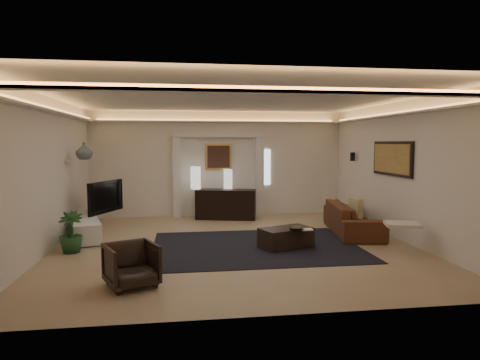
{
  "coord_description": "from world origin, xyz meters",
  "views": [
    {
      "loc": [
        -1.04,
        -8.19,
        2.04
      ],
      "look_at": [
        0.2,
        0.6,
        1.25
      ],
      "focal_mm": 31.45,
      "sensor_mm": 36.0,
      "label": 1
    }
  ],
  "objects": [
    {
      "name": "sofa",
      "position": [
        2.79,
        0.73,
        0.34
      ],
      "size": [
        2.41,
        1.25,
        0.67
      ],
      "primitive_type": "imported",
      "rotation": [
        0.0,
        0.0,
        1.41
      ],
      "color": "black",
      "rests_on": "ground"
    },
    {
      "name": "throw_pillow",
      "position": [
        2.94,
        0.91,
        0.55
      ],
      "size": [
        0.19,
        0.45,
        0.44
      ],
      "primitive_type": "cube",
      "rotation": [
        0.0,
        0.0,
        0.13
      ],
      "color": "tan",
      "rests_on": "sofa"
    },
    {
      "name": "tv",
      "position": [
        -2.88,
        1.79,
        0.82
      ],
      "size": [
        1.23,
        0.68,
        0.73
      ],
      "primitive_type": "imported",
      "rotation": [
        0.0,
        0.0,
        1.14
      ],
      "color": "black",
      "rests_on": "media_ledge"
    },
    {
      "name": "ginger_jar",
      "position": [
        -3.15,
        1.45,
        1.86
      ],
      "size": [
        0.39,
        0.39,
        0.38
      ],
      "primitive_type": "imported",
      "rotation": [
        0.0,
        0.0,
        -0.09
      ],
      "color": "slate",
      "rests_on": "wall_niche"
    },
    {
      "name": "wall_left",
      "position": [
        -3.5,
        0.0,
        1.45
      ],
      "size": [
        0.0,
        7.0,
        7.0
      ],
      "primitive_type": "plane",
      "rotation": [
        1.57,
        0.0,
        1.57
      ],
      "color": "silver",
      "rests_on": "ground"
    },
    {
      "name": "daylight_slit",
      "position": [
        1.35,
        3.48,
        1.35
      ],
      "size": [
        0.25,
        0.03,
        1.0
      ],
      "primitive_type": "cube",
      "color": "white",
      "rests_on": "wall_back"
    },
    {
      "name": "art_panel_frame",
      "position": [
        3.47,
        0.3,
        1.7
      ],
      "size": [
        0.04,
        1.64,
        0.74
      ],
      "primitive_type": "cube",
      "color": "black",
      "rests_on": "wall_right"
    },
    {
      "name": "wall_front",
      "position": [
        0.0,
        -3.5,
        1.45
      ],
      "size": [
        7.0,
        0.0,
        7.0
      ],
      "primitive_type": "plane",
      "rotation": [
        -1.57,
        0.0,
        0.0
      ],
      "color": "silver",
      "rests_on": "ground"
    },
    {
      "name": "wall_niche",
      "position": [
        -3.44,
        1.4,
        1.65
      ],
      "size": [
        0.1,
        0.55,
        0.04
      ],
      "primitive_type": "cube",
      "color": "silver",
      "rests_on": "wall_left"
    },
    {
      "name": "plant",
      "position": [
        -3.08,
        -0.16,
        0.38
      ],
      "size": [
        0.44,
        0.44,
        0.77
      ],
      "primitive_type": "imported",
      "rotation": [
        0.0,
        0.0,
        0.03
      ],
      "color": "#204920",
      "rests_on": "ground"
    },
    {
      "name": "media_ledge",
      "position": [
        -3.15,
        1.21,
        0.23
      ],
      "size": [
        1.12,
        2.24,
        0.41
      ],
      "primitive_type": "cube",
      "rotation": [
        0.0,
        0.0,
        0.28
      ],
      "color": "silver",
      "rests_on": "ground"
    },
    {
      "name": "throw_blanket",
      "position": [
        2.96,
        -1.12,
        0.55
      ],
      "size": [
        0.7,
        0.63,
        0.06
      ],
      "primitive_type": "cube",
      "rotation": [
        0.0,
        0.0,
        -0.28
      ],
      "color": "beige",
      "rests_on": "sofa"
    },
    {
      "name": "figurine",
      "position": [
        -3.15,
        2.3,
        0.64
      ],
      "size": [
        0.17,
        0.17,
        0.41
      ],
      "primitive_type": "cylinder",
      "rotation": [
        0.0,
        0.0,
        -0.15
      ],
      "color": "#301C10",
      "rests_on": "media_ledge"
    },
    {
      "name": "painting_frame",
      "position": [
        0.0,
        3.47,
        1.65
      ],
      "size": [
        0.74,
        0.04,
        0.74
      ],
      "primitive_type": "cube",
      "color": "tan",
      "rests_on": "wall_back"
    },
    {
      "name": "console",
      "position": [
        0.14,
        2.87,
        0.4
      ],
      "size": [
        1.65,
        0.86,
        0.79
      ],
      "primitive_type": "cube",
      "rotation": [
        0.0,
        0.0,
        -0.24
      ],
      "color": "black",
      "rests_on": "ground"
    },
    {
      "name": "armchair",
      "position": [
        -1.75,
        -2.22,
        0.31
      ],
      "size": [
        0.89,
        0.9,
        0.63
      ],
      "primitive_type": "imported",
      "rotation": [
        0.0,
        0.0,
        0.42
      ],
      "color": "black",
      "rests_on": "ground"
    },
    {
      "name": "painting_canvas",
      "position": [
        0.0,
        3.44,
        1.65
      ],
      "size": [
        0.62,
        0.02,
        0.62
      ],
      "primitive_type": "cube",
      "color": "#4C2D1E",
      "rests_on": "wall_back"
    },
    {
      "name": "lamp_right",
      "position": [
        0.23,
        3.12,
        1.09
      ],
      "size": [
        0.31,
        0.31,
        0.52
      ],
      "primitive_type": "cylinder",
      "rotation": [
        0.0,
        0.0,
        0.42
      ],
      "color": "beige",
      "rests_on": "console"
    },
    {
      "name": "art_panel_gold",
      "position": [
        3.44,
        0.3,
        1.7
      ],
      "size": [
        0.02,
        1.5,
        0.62
      ],
      "primitive_type": "cube",
      "color": "tan",
      "rests_on": "wall_right"
    },
    {
      "name": "wall_right",
      "position": [
        3.5,
        0.0,
        1.45
      ],
      "size": [
        0.0,
        7.0,
        7.0
      ],
      "primitive_type": "plane",
      "rotation": [
        1.57,
        0.0,
        -1.57
      ],
      "color": "silver",
      "rests_on": "ground"
    },
    {
      "name": "bowl",
      "position": [
        1.09,
        -0.63,
        0.45
      ],
      "size": [
        0.37,
        0.37,
        0.07
      ],
      "primitive_type": "imported",
      "rotation": [
        0.0,
        0.0,
        -0.3
      ],
      "color": "#392D1E",
      "rests_on": "coffee_table"
    },
    {
      "name": "wall_back",
      "position": [
        0.0,
        3.5,
        1.45
      ],
      "size": [
        7.0,
        0.0,
        7.0
      ],
      "primitive_type": "plane",
      "rotation": [
        1.57,
        0.0,
        0.0
      ],
      "color": "silver",
      "rests_on": "ground"
    },
    {
      "name": "cove_soffit",
      "position": [
        0.0,
        0.0,
        2.62
      ],
      "size": [
        7.0,
        7.0,
        0.04
      ],
      "primitive_type": "cube",
      "color": "silver",
      "rests_on": "ceiling"
    },
    {
      "name": "ceiling",
      "position": [
        0.0,
        0.0,
        2.9
      ],
      "size": [
        7.0,
        7.0,
        0.0
      ],
      "primitive_type": "plane",
      "rotation": [
        3.14,
        0.0,
        0.0
      ],
      "color": "white",
      "rests_on": "ground"
    },
    {
      "name": "magazine",
      "position": [
        1.3,
        -0.63,
        0.42
      ],
      "size": [
        0.22,
        0.17,
        0.03
      ],
      "primitive_type": "cube",
      "rotation": [
        0.0,
        0.0,
        0.05
      ],
      "color": "white",
      "rests_on": "coffee_table"
    },
    {
      "name": "pilaster_left",
      "position": [
        -1.15,
        3.4,
        1.1
      ],
      "size": [
        0.22,
        0.2,
        2.2
      ],
      "primitive_type": "cube",
      "color": "silver",
      "rests_on": "ground"
    },
    {
      "name": "wall_sconce",
      "position": [
        3.38,
        2.2,
        1.68
      ],
      "size": [
        0.12,
        0.12,
        0.22
      ],
      "primitive_type": "cylinder",
      "color": "black",
      "rests_on": "wall_right"
    },
    {
      "name": "coffee_table",
      "position": [
        0.97,
        -0.36,
        0.2
      ],
      "size": [
        1.12,
        0.87,
        0.37
      ],
      "primitive_type": "cube",
      "rotation": [
        0.0,
        0.0,
        0.37
      ],
      "color": "black",
      "rests_on": "ground"
    },
    {
      "name": "floor",
      "position": [
        0.0,
        0.0,
        0.0
      ],
      "size": [
        7.0,
        7.0,
        0.0
      ],
      "primitive_type": "plane",
      "color": "#9A8463",
      "rests_on": "ground"
    },
    {
      "name": "pilaster_right",
      "position": [
        1.15,
        3.4,
        1.1
      ],
      "size": [
        0.22,
        0.2,
        2.2
      ],
      "primitive_type": "cube",
      "color": "silver",
      "rests_on": "ground"
    },
    {
      "name": "area_rug",
      "position": [
        0.4,
        -0.2,
        0.01
      ],
      "size": [
        4.0,
        3.0,
        0.01
      ],
      "primitive_type": "cube",
      "color": "black",
      "rests_on": "ground"
    },
    {
      "name": "lamp_left",
      "position": [
        -0.65,
        3.12,
        1.09
      ],
      "size": [
        0.34,
        0.34,
        0.6
      ],
      "primitive_type": "cylinder",
      "rotation": [
        0.0,
        0.0,
        -0.32
      ],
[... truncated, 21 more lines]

